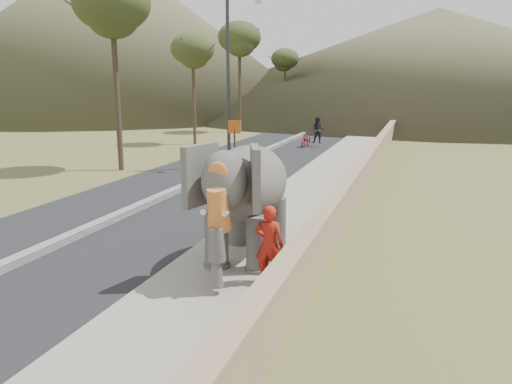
# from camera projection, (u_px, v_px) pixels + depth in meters

# --- Properties ---
(ground) EXTENTS (160.00, 160.00, 0.00)m
(ground) POSITION_uv_depth(u_px,v_px,m) (164.00, 347.00, 8.05)
(ground) COLOR olive
(ground) RESTS_ON ground
(road) EXTENTS (7.00, 120.00, 0.03)m
(road) POSITION_uv_depth(u_px,v_px,m) (174.00, 194.00, 18.84)
(road) COLOR black
(road) RESTS_ON ground
(median) EXTENTS (0.35, 120.00, 0.22)m
(median) POSITION_uv_depth(u_px,v_px,m) (174.00, 191.00, 18.82)
(median) COLOR black
(median) RESTS_ON ground
(walkway) EXTENTS (3.00, 120.00, 0.15)m
(walkway) POSITION_uv_depth(u_px,v_px,m) (303.00, 202.00, 17.30)
(walkway) COLOR #9E9687
(walkway) RESTS_ON ground
(parapet) EXTENTS (0.30, 120.00, 1.10)m
(parapet) POSITION_uv_depth(u_px,v_px,m) (352.00, 192.00, 16.69)
(parapet) COLOR tan
(parapet) RESTS_ON ground
(lamppost) EXTENTS (1.76, 0.36, 8.00)m
(lamppost) POSITION_uv_depth(u_px,v_px,m) (234.00, 66.00, 23.03)
(lamppost) COLOR #323237
(lamppost) RESTS_ON ground
(signboard) EXTENTS (0.60, 0.08, 2.40)m
(signboard) POSITION_uv_depth(u_px,v_px,m) (235.00, 137.00, 23.17)
(signboard) COLOR #2D2D33
(signboard) RESTS_ON ground
(hill_left) EXTENTS (60.00, 60.00, 22.00)m
(hill_left) POSITION_uv_depth(u_px,v_px,m) (107.00, 30.00, 68.21)
(hill_left) COLOR brown
(hill_left) RESTS_ON ground
(hill_far) EXTENTS (80.00, 80.00, 14.00)m
(hill_far) POSITION_uv_depth(u_px,v_px,m) (435.00, 60.00, 69.87)
(hill_far) COLOR brown
(hill_far) RESTS_ON ground
(elephant_and_man) EXTENTS (2.32, 3.91, 2.76)m
(elephant_and_man) POSITION_uv_depth(u_px,v_px,m) (248.00, 200.00, 11.50)
(elephant_and_man) COLOR #625E59
(elephant_and_man) RESTS_ON ground
(motorcyclist) EXTENTS (1.58, 1.90, 1.97)m
(motorcyclist) POSITION_uv_depth(u_px,v_px,m) (311.00, 135.00, 32.02)
(motorcyclist) COLOR maroon
(motorcyclist) RESTS_ON ground
(trees) EXTENTS (42.16, 44.31, 9.11)m
(trees) POSITION_uv_depth(u_px,v_px,m) (307.00, 82.00, 31.30)
(trees) COLOR #473828
(trees) RESTS_ON ground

